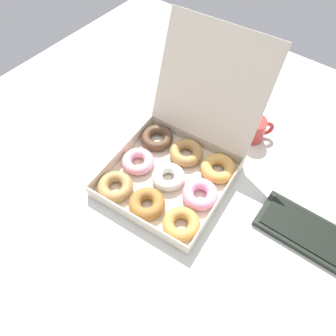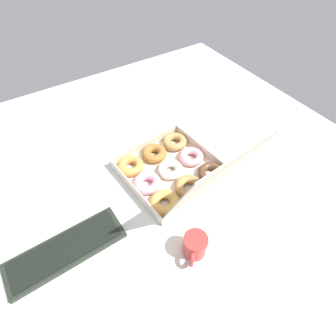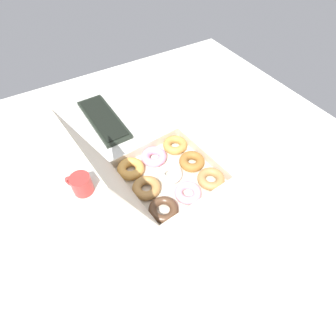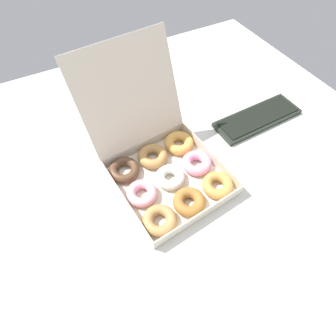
# 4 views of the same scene
# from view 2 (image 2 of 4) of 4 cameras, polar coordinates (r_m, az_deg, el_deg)

# --- Properties ---
(ground_plane) EXTENTS (1.80, 1.80, 0.02)m
(ground_plane) POSITION_cam_2_polar(r_m,az_deg,el_deg) (1.11, -1.36, -1.47)
(ground_plane) COLOR silver
(donut_box) EXTENTS (0.42, 0.53, 0.39)m
(donut_box) POSITION_cam_2_polar(r_m,az_deg,el_deg) (1.06, 1.25, -0.56)
(donut_box) COLOR beige
(donut_box) RESTS_ON ground_plane
(keyboard) EXTENTS (0.39, 0.14, 0.02)m
(keyboard) POSITION_cam_2_polar(r_m,az_deg,el_deg) (0.97, -21.28, -16.22)
(keyboard) COLOR black
(keyboard) RESTS_ON ground_plane
(coffee_mug) EXTENTS (0.10, 0.09, 0.08)m
(coffee_mug) POSITION_cam_2_polar(r_m,az_deg,el_deg) (0.89, 5.85, -16.48)
(coffee_mug) COLOR #B43330
(coffee_mug) RESTS_ON ground_plane
(paper_napkin) EXTENTS (0.13, 0.12, 0.00)m
(paper_napkin) POSITION_cam_2_polar(r_m,az_deg,el_deg) (1.25, -13.68, 4.73)
(paper_napkin) COLOR white
(paper_napkin) RESTS_ON ground_plane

